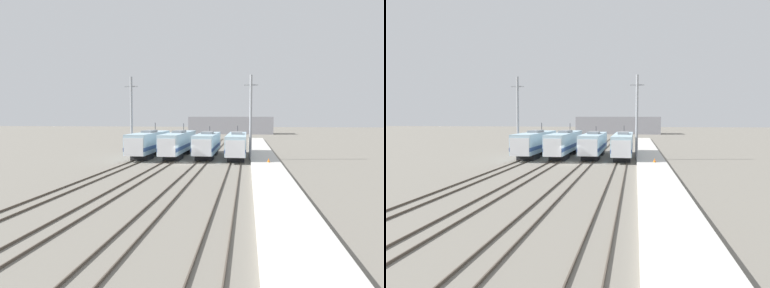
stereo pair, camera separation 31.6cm
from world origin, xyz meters
TOP-DOWN VIEW (x-y plane):
  - ground_plane at (0.00, 0.00)m, footprint 400.00×400.00m
  - rail_pair_far_left at (-7.13, 0.00)m, footprint 1.51×120.00m
  - rail_pair_center_left at (-2.38, 0.00)m, footprint 1.51×120.00m
  - rail_pair_center_right at (2.38, 0.00)m, footprint 1.51×120.00m
  - rail_pair_far_right at (7.13, 0.00)m, footprint 1.51×120.00m
  - locomotive_far_left at (-7.13, 8.00)m, footprint 3.11×17.80m
  - locomotive_center_left at (-2.38, 9.02)m, footprint 2.84×20.09m
  - locomotive_center_right at (2.38, 8.55)m, footprint 3.11×16.45m
  - locomotive_far_right at (7.13, 8.29)m, footprint 2.96×18.53m
  - catenary_tower_left at (-9.52, 6.51)m, footprint 2.12×0.40m
  - catenary_tower_right at (9.24, 6.51)m, footprint 2.12×0.40m
  - platform at (11.26, 0.00)m, footprint 4.00×120.00m
  - traffic_cone at (11.63, -0.04)m, footprint 0.40×0.40m
  - depot_building at (2.39, 96.44)m, footprint 32.10×11.53m

SIDE VIEW (x-z plane):
  - ground_plane at x=0.00m, z-range 0.00..0.00m
  - rail_pair_far_left at x=-7.13m, z-range 0.00..0.15m
  - rail_pair_center_left at x=-2.38m, z-range 0.00..0.15m
  - rail_pair_center_right at x=2.38m, z-range 0.00..0.15m
  - rail_pair_far_right at x=7.13m, z-range 0.00..0.15m
  - platform at x=11.26m, z-range 0.00..0.40m
  - traffic_cone at x=11.63m, z-range 0.40..0.96m
  - locomotive_far_right at x=7.13m, z-range -0.39..4.65m
  - locomotive_center_right at x=2.38m, z-range -0.32..4.60m
  - locomotive_center_left at x=-2.38m, z-range -0.48..4.91m
  - locomotive_far_left at x=-7.13m, z-range -0.53..4.98m
  - depot_building at x=2.39m, z-range 0.00..6.61m
  - catenary_tower_left at x=-9.52m, z-range 0.13..12.99m
  - catenary_tower_right at x=9.24m, z-range 0.13..12.99m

